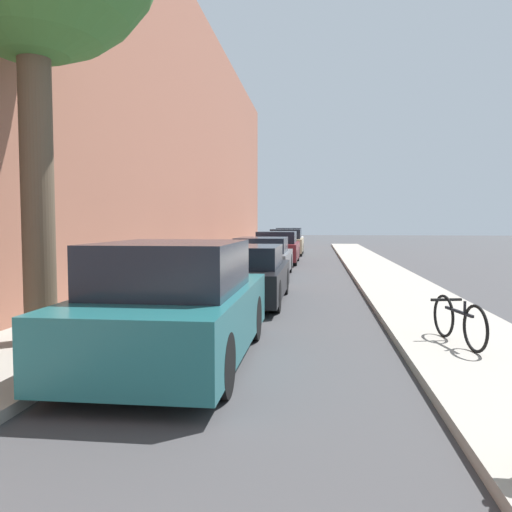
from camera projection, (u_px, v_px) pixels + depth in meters
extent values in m
plane|color=#3D3D3F|center=(289.00, 285.00, 14.43)|extent=(120.00, 120.00, 0.00)
cube|color=#9E998E|center=(188.00, 281.00, 14.77)|extent=(2.00, 52.00, 0.12)
cube|color=#9E998E|center=(394.00, 284.00, 14.09)|extent=(2.00, 52.00, 0.12)
cube|color=#9E604C|center=(140.00, 103.00, 14.60)|extent=(0.70, 52.00, 10.32)
cylinder|color=black|center=(149.00, 316.00, 7.75)|extent=(0.22, 0.66, 0.66)
cylinder|color=black|center=(252.00, 318.00, 7.57)|extent=(0.22, 0.66, 0.66)
cylinder|color=black|center=(68.00, 360.00, 5.25)|extent=(0.22, 0.66, 0.66)
cylinder|color=black|center=(220.00, 365.00, 5.06)|extent=(0.22, 0.66, 0.66)
cube|color=#1E6066|center=(176.00, 318.00, 6.39)|extent=(1.80, 4.08, 0.73)
cube|color=black|center=(172.00, 266.00, 6.19)|extent=(1.58, 2.12, 0.59)
cylinder|color=black|center=(222.00, 280.00, 12.66)|extent=(0.22, 0.64, 0.64)
cylinder|color=black|center=(283.00, 281.00, 12.48)|extent=(0.22, 0.64, 0.64)
cylinder|color=black|center=(197.00, 295.00, 10.07)|extent=(0.22, 0.64, 0.64)
cylinder|color=black|center=(275.00, 296.00, 9.89)|extent=(0.22, 0.64, 0.64)
cube|color=black|center=(245.00, 280.00, 11.26)|extent=(1.74, 4.21, 0.61)
cube|color=black|center=(244.00, 256.00, 11.06)|extent=(1.53, 2.19, 0.45)
cylinder|color=black|center=(245.00, 263.00, 18.09)|extent=(0.22, 0.65, 0.65)
cylinder|color=black|center=(289.00, 263.00, 17.91)|extent=(0.22, 0.65, 0.65)
cylinder|color=black|center=(232.00, 270.00, 15.45)|extent=(0.22, 0.65, 0.65)
cylinder|color=black|center=(284.00, 270.00, 15.26)|extent=(0.22, 0.65, 0.65)
cube|color=slate|center=(263.00, 261.00, 16.67)|extent=(1.76, 4.30, 0.62)
cube|color=black|center=(262.00, 245.00, 16.46)|extent=(1.55, 2.24, 0.47)
cylinder|color=black|center=(262.00, 253.00, 23.56)|extent=(0.22, 0.67, 0.67)
cylinder|color=black|center=(297.00, 254.00, 23.38)|extent=(0.22, 0.67, 0.67)
cylinder|color=black|center=(255.00, 257.00, 20.92)|extent=(0.22, 0.67, 0.67)
cylinder|color=black|center=(294.00, 258.00, 20.73)|extent=(0.22, 0.67, 0.67)
cube|color=maroon|center=(277.00, 251.00, 22.14)|extent=(1.80, 4.30, 0.69)
cube|color=black|center=(277.00, 237.00, 21.93)|extent=(1.58, 2.24, 0.49)
cylinder|color=black|center=(274.00, 248.00, 29.24)|extent=(0.22, 0.62, 0.62)
cylinder|color=black|center=(302.00, 248.00, 29.05)|extent=(0.22, 0.62, 0.62)
cylinder|color=black|center=(270.00, 250.00, 26.81)|extent=(0.22, 0.62, 0.62)
cylinder|color=black|center=(300.00, 250.00, 26.62)|extent=(0.22, 0.62, 0.62)
cube|color=tan|center=(286.00, 245.00, 27.92)|extent=(1.81, 3.95, 0.73)
cube|color=black|center=(286.00, 234.00, 27.72)|extent=(1.59, 2.06, 0.51)
cylinder|color=black|center=(279.00, 245.00, 33.76)|extent=(0.22, 0.60, 0.60)
cylinder|color=black|center=(302.00, 245.00, 33.59)|extent=(0.22, 0.60, 0.60)
cylinder|color=black|center=(276.00, 246.00, 31.35)|extent=(0.22, 0.60, 0.60)
cylinder|color=black|center=(300.00, 247.00, 31.17)|extent=(0.22, 0.60, 0.60)
cube|color=silver|center=(289.00, 242.00, 32.45)|extent=(1.70, 3.94, 0.69)
cube|color=black|center=(289.00, 232.00, 32.26)|extent=(1.49, 2.05, 0.57)
cylinder|color=brown|center=(37.00, 173.00, 6.88)|extent=(0.43, 0.43, 4.55)
torus|color=black|center=(444.00, 316.00, 7.23)|extent=(0.16, 0.60, 0.60)
torus|color=black|center=(475.00, 329.00, 6.36)|extent=(0.16, 0.60, 0.60)
cube|color=black|center=(459.00, 312.00, 6.79)|extent=(0.19, 0.73, 0.04)
cylinder|color=black|center=(465.00, 307.00, 6.63)|extent=(0.04, 0.04, 0.17)
cube|color=black|center=(446.00, 300.00, 7.15)|extent=(0.44, 0.13, 0.04)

